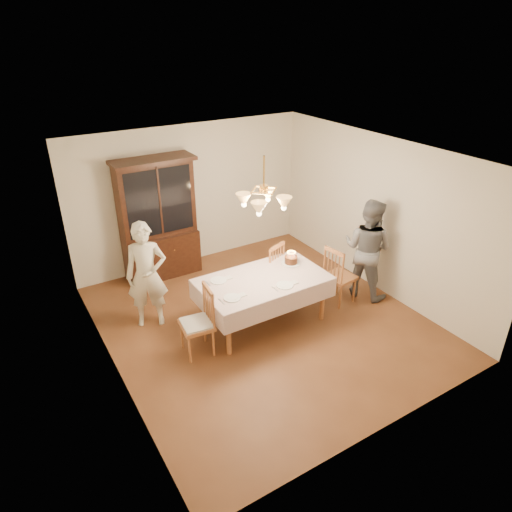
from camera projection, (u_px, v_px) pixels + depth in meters
ground at (263, 321)px, 7.09m from camera, size 5.00×5.00×0.00m
room_shell at (263, 228)px, 6.37m from camera, size 5.00×5.00×5.00m
dining_table at (263, 283)px, 6.78m from camera, size 1.90×1.10×0.76m
china_hutch at (158, 221)px, 7.98m from camera, size 1.38×0.54×2.16m
chair_far_side at (268, 272)px, 7.57m from camera, size 0.56×0.55×1.00m
chair_left_end at (197, 325)px, 6.23m from camera, size 0.47×0.48×1.00m
chair_right_end at (339, 277)px, 7.41m from camera, size 0.47×0.49×1.00m
elderly_woman at (147, 275)px, 6.70m from camera, size 0.71×0.59×1.65m
adult_in_grey at (367, 249)px, 7.44m from camera, size 0.90×1.00×1.69m
birthday_cake at (291, 260)px, 7.15m from camera, size 0.30×0.30×0.21m
place_setting_near_left at (233, 298)px, 6.27m from camera, size 0.38×0.24×0.02m
place_setting_near_right at (285, 285)px, 6.57m from camera, size 0.40×0.25×0.02m
place_setting_far_left at (219, 280)px, 6.69m from camera, size 0.39×0.24×0.02m
chandelier at (264, 201)px, 6.19m from camera, size 0.62×0.62×0.73m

